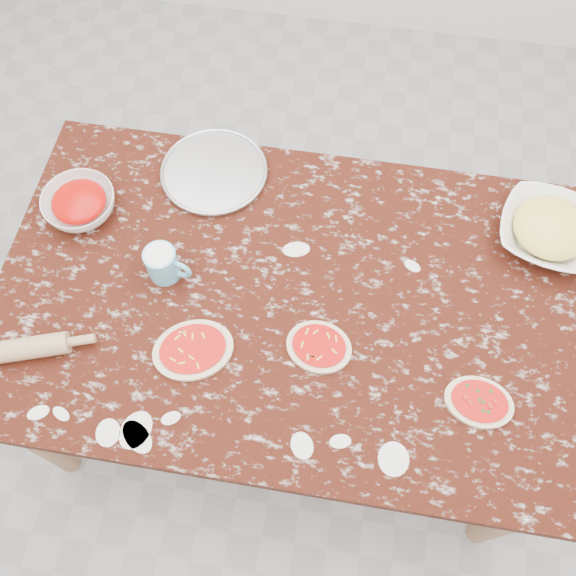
# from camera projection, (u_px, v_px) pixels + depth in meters

# --- Properties ---
(ground) EXTENTS (4.00, 4.00, 0.00)m
(ground) POSITION_uv_depth(u_px,v_px,m) (288.00, 383.00, 2.33)
(ground) COLOR gray
(worktable) EXTENTS (1.60, 1.00, 0.75)m
(worktable) POSITION_uv_depth(u_px,v_px,m) (288.00, 309.00, 1.74)
(worktable) COLOR black
(worktable) RESTS_ON ground
(pizza_tray) EXTENTS (0.39, 0.39, 0.01)m
(pizza_tray) POSITION_uv_depth(u_px,v_px,m) (214.00, 172.00, 1.84)
(pizza_tray) COLOR #B2B2B7
(pizza_tray) RESTS_ON worktable
(sauce_bowl) EXTENTS (0.26, 0.26, 0.07)m
(sauce_bowl) POSITION_uv_depth(u_px,v_px,m) (80.00, 204.00, 1.76)
(sauce_bowl) COLOR white
(sauce_bowl) RESTS_ON worktable
(cheese_bowl) EXTENTS (0.33, 0.33, 0.07)m
(cheese_bowl) POSITION_uv_depth(u_px,v_px,m) (549.00, 231.00, 1.72)
(cheese_bowl) COLOR white
(cheese_bowl) RESTS_ON worktable
(flour_mug) EXTENTS (0.13, 0.09, 0.10)m
(flour_mug) POSITION_uv_depth(u_px,v_px,m) (163.00, 264.00, 1.65)
(flour_mug) COLOR #5FB7DF
(flour_mug) RESTS_ON worktable
(pizza_left) EXTENTS (0.26, 0.24, 0.02)m
(pizza_left) POSITION_uv_depth(u_px,v_px,m) (193.00, 350.00, 1.58)
(pizza_left) COLOR beige
(pizza_left) RESTS_ON worktable
(pizza_mid) EXTENTS (0.19, 0.17, 0.02)m
(pizza_mid) POSITION_uv_depth(u_px,v_px,m) (319.00, 347.00, 1.59)
(pizza_mid) COLOR beige
(pizza_mid) RESTS_ON worktable
(pizza_right) EXTENTS (0.19, 0.15, 0.02)m
(pizza_right) POSITION_uv_depth(u_px,v_px,m) (479.00, 402.00, 1.52)
(pizza_right) COLOR beige
(pizza_right) RESTS_ON worktable
(rolling_pin) EXTENTS (0.29, 0.15, 0.06)m
(rolling_pin) POSITION_uv_depth(u_px,v_px,m) (11.00, 351.00, 1.56)
(rolling_pin) COLOR tan
(rolling_pin) RESTS_ON worktable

